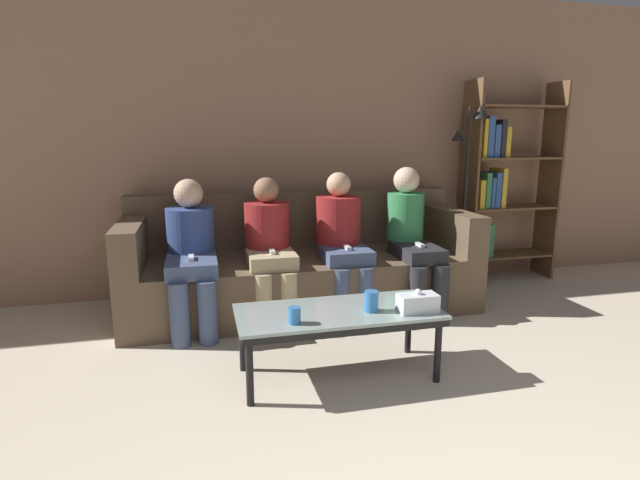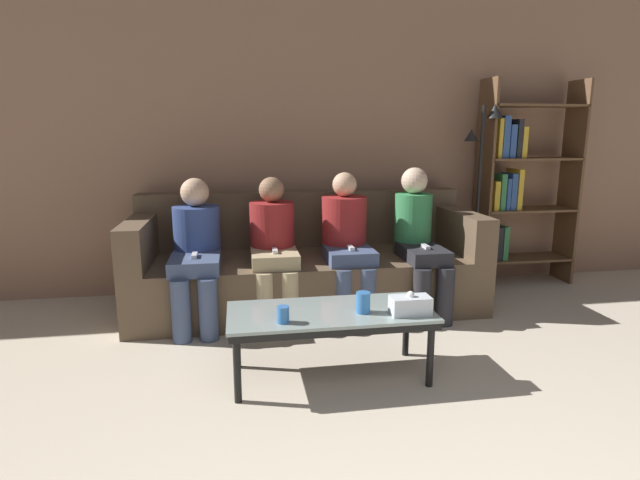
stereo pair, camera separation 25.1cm
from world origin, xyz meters
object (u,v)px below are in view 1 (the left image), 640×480
at_px(bookshelf, 499,183).
at_px(seated_person_mid_left, 269,244).
at_px(tissue_box, 418,303).
at_px(standing_lamp, 467,178).
at_px(coffee_table, 338,317).
at_px(seated_person_mid_right, 342,238).
at_px(seated_person_right_end, 411,235).
at_px(seated_person_left_end, 191,249).
at_px(cup_near_left, 294,315).
at_px(cup_near_right, 371,301).
at_px(couch, 301,267).

distance_m(bookshelf, seated_person_mid_left, 2.34).
height_order(tissue_box, standing_lamp, standing_lamp).
xyz_separation_m(coffee_table, bookshelf, (2.01, 1.57, 0.57)).
bearing_deg(seated_person_mid_right, seated_person_right_end, -3.93).
bearing_deg(standing_lamp, seated_person_mid_left, -167.95).
bearing_deg(bookshelf, standing_lamp, -161.05).
relative_size(coffee_table, seated_person_left_end, 1.08).
bearing_deg(tissue_box, bookshelf, 47.08).
relative_size(cup_near_left, cup_near_right, 0.76).
distance_m(seated_person_mid_right, seated_person_right_end, 0.57).
xyz_separation_m(couch, cup_near_left, (-0.32, -1.40, 0.13)).
height_order(couch, cup_near_left, couch).
bearing_deg(cup_near_right, standing_lamp, 46.47).
bearing_deg(seated_person_mid_right, seated_person_mid_left, -179.34).
relative_size(couch, cup_near_right, 23.04).
distance_m(tissue_box, standing_lamp, 2.03).
bearing_deg(seated_person_left_end, couch, 15.83).
relative_size(cup_near_left, tissue_box, 0.41).
bearing_deg(tissue_box, seated_person_right_end, 67.91).
bearing_deg(cup_near_right, coffee_table, 159.56).
relative_size(coffee_table, seated_person_mid_left, 1.09).
distance_m(coffee_table, standing_lamp, 2.24).
height_order(seated_person_left_end, seated_person_mid_right, seated_person_mid_right).
relative_size(cup_near_right, seated_person_left_end, 0.11).
relative_size(bookshelf, seated_person_right_end, 1.65).
xyz_separation_m(coffee_table, cup_near_left, (-0.28, -0.14, 0.09)).
bearing_deg(tissue_box, coffee_table, 163.38).
height_order(cup_near_right, tissue_box, tissue_box).
distance_m(bookshelf, seated_person_right_end, 1.30).
bearing_deg(seated_person_mid_left, coffee_table, -76.93).
bearing_deg(seated_person_right_end, couch, 163.64).
relative_size(cup_near_left, seated_person_mid_left, 0.08).
height_order(coffee_table, standing_lamp, standing_lamp).
xyz_separation_m(couch, bookshelf, (1.97, 0.32, 0.61)).
bearing_deg(tissue_box, seated_person_mid_left, 119.80).
bearing_deg(couch, cup_near_left, -102.87).
xyz_separation_m(standing_lamp, seated_person_mid_left, (-1.84, -0.39, -0.42)).
bearing_deg(bookshelf, tissue_box, -132.92).
bearing_deg(tissue_box, cup_near_right, 166.12).
relative_size(cup_near_right, bookshelf, 0.06).
xyz_separation_m(cup_near_left, seated_person_right_end, (1.17, 1.15, 0.15)).
relative_size(tissue_box, seated_person_right_end, 0.20).
bearing_deg(cup_near_right, seated_person_left_end, 132.22).
bearing_deg(bookshelf, seated_person_mid_left, -166.65).
bearing_deg(cup_near_left, tissue_box, 1.31).
xyz_separation_m(seated_person_left_end, seated_person_right_end, (1.69, -0.01, 0.02)).
xyz_separation_m(couch, coffee_table, (-0.04, -1.26, 0.04)).
bearing_deg(cup_near_right, seated_person_right_end, 56.39).
height_order(coffee_table, bookshelf, bookshelf).
height_order(tissue_box, seated_person_mid_right, seated_person_mid_right).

